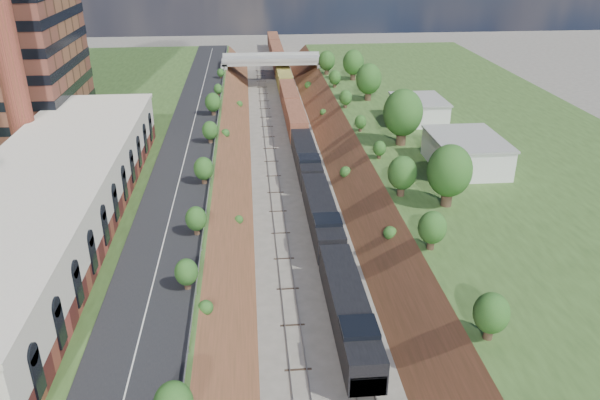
{
  "coord_description": "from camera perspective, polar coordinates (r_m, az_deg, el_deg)",
  "views": [
    {
      "loc": [
        -6.03,
        -21.33,
        34.81
      ],
      "look_at": [
        -0.42,
        40.9,
        6.0
      ],
      "focal_mm": 35.0,
      "sensor_mm": 36.0,
      "label": 1
    }
  ],
  "objects": [
    {
      "name": "tree_left_crest",
      "position": [
        50.13,
        -11.02,
        -9.41
      ],
      "size": [
        2.45,
        2.45,
        3.55
      ],
      "color": "#473323",
      "rests_on": "platform_left"
    },
    {
      "name": "road",
      "position": [
        87.12,
        -11.1,
        4.3
      ],
      "size": [
        8.0,
        180.0,
        0.1
      ],
      "primitive_type": "cube",
      "color": "black",
      "rests_on": "platform_left"
    },
    {
      "name": "platform_right",
      "position": [
        95.82,
        19.28,
        3.62
      ],
      "size": [
        44.0,
        180.0,
        5.0
      ],
      "primitive_type": "cube",
      "color": "#334E20",
      "rests_on": "ground"
    },
    {
      "name": "embankment_right",
      "position": [
        90.09,
        6.16,
        1.87
      ],
      "size": [
        10.0,
        180.0,
        10.0
      ],
      "primitive_type": "cube",
      "rotation": [
        0.0,
        0.79,
        0.0
      ],
      "color": "brown",
      "rests_on": "ground"
    },
    {
      "name": "guardrail",
      "position": [
        86.42,
        -8.43,
        4.69
      ],
      "size": [
        0.1,
        171.0,
        0.7
      ],
      "color": "#99999E",
      "rests_on": "platform_left"
    },
    {
      "name": "freight_train",
      "position": [
        124.4,
        -1.01,
        9.8
      ],
      "size": [
        3.23,
        163.88,
        4.77
      ],
      "color": "black",
      "rests_on": "ground"
    },
    {
      "name": "tree_right_large",
      "position": [
        70.27,
        14.38,
        2.73
      ],
      "size": [
        5.25,
        5.25,
        7.61
      ],
      "color": "#473323",
      "rests_on": "platform_right"
    },
    {
      "name": "platform_left",
      "position": [
        91.58,
        -21.92,
        2.23
      ],
      "size": [
        44.0,
        180.0,
        5.0
      ],
      "primitive_type": "cube",
      "color": "#334E20",
      "rests_on": "ground"
    },
    {
      "name": "white_building_near",
      "position": [
        83.8,
        15.86,
        4.4
      ],
      "size": [
        9.0,
        12.0,
        4.0
      ],
      "primitive_type": "cube",
      "color": "silver",
      "rests_on": "platform_right"
    },
    {
      "name": "rail_right_track",
      "position": [
        88.85,
        0.84,
        1.75
      ],
      "size": [
        1.58,
        180.0,
        0.18
      ],
      "primitive_type": "cube",
      "color": "gray",
      "rests_on": "ground"
    },
    {
      "name": "smokestack",
      "position": [
        83.52,
        -27.19,
        15.43
      ],
      "size": [
        3.2,
        3.2,
        40.0
      ],
      "primitive_type": "cylinder",
      "color": "brown",
      "rests_on": "platform_left"
    },
    {
      "name": "overpass",
      "position": [
        146.54,
        -2.75,
        12.96
      ],
      "size": [
        24.5,
        8.3,
        7.4
      ],
      "color": "gray",
      "rests_on": "ground"
    },
    {
      "name": "commercial_building",
      "position": [
        68.52,
        -23.39,
        0.03
      ],
      "size": [
        14.3,
        62.3,
        7.0
      ],
      "color": "brown",
      "rests_on": "platform_left"
    },
    {
      "name": "white_building_far",
      "position": [
        103.52,
        11.47,
        8.56
      ],
      "size": [
        8.0,
        10.0,
        3.6
      ],
      "primitive_type": "cube",
      "color": "silver",
      "rests_on": "platform_right"
    },
    {
      "name": "rail_left_track",
      "position": [
        88.5,
        -2.51,
        1.63
      ],
      "size": [
        1.58,
        180.0,
        0.18
      ],
      "primitive_type": "cube",
      "color": "gray",
      "rests_on": "ground"
    },
    {
      "name": "embankment_left",
      "position": [
        88.61,
        -7.95,
        1.37
      ],
      "size": [
        10.0,
        180.0,
        10.0
      ],
      "primitive_type": "cube",
      "rotation": [
        0.0,
        0.79,
        0.0
      ],
      "color": "brown",
      "rests_on": "ground"
    }
  ]
}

